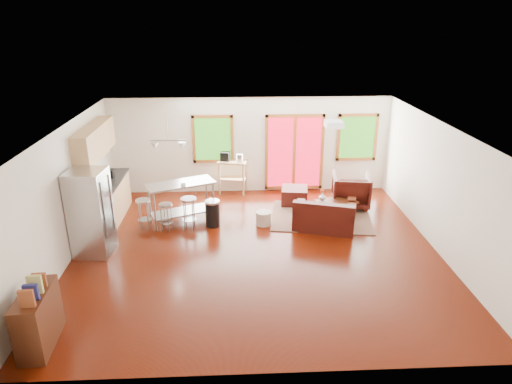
{
  "coord_description": "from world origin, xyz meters",
  "views": [
    {
      "loc": [
        -0.43,
        -8.42,
        4.62
      ],
      "look_at": [
        0.0,
        0.3,
        1.2
      ],
      "focal_mm": 32.0,
      "sensor_mm": 36.0,
      "label": 1
    }
  ],
  "objects_px": {
    "ottoman": "(294,196)",
    "island": "(181,195)",
    "loveseat": "(324,217)",
    "coffee_table": "(336,203)",
    "kitchen_cart": "(232,165)",
    "armchair": "(351,189)",
    "rug": "(321,217)",
    "refrigerator": "(91,213)"
  },
  "relations": [
    {
      "from": "refrigerator",
      "to": "island",
      "type": "distance_m",
      "value": 2.19
    },
    {
      "from": "refrigerator",
      "to": "island",
      "type": "bearing_deg",
      "value": 46.93
    },
    {
      "from": "loveseat",
      "to": "island",
      "type": "relative_size",
      "value": 0.92
    },
    {
      "from": "rug",
      "to": "armchair",
      "type": "height_order",
      "value": "armchair"
    },
    {
      "from": "ottoman",
      "to": "island",
      "type": "relative_size",
      "value": 0.39
    },
    {
      "from": "armchair",
      "to": "island",
      "type": "height_order",
      "value": "island"
    },
    {
      "from": "rug",
      "to": "refrigerator",
      "type": "relative_size",
      "value": 1.32
    },
    {
      "from": "rug",
      "to": "kitchen_cart",
      "type": "distance_m",
      "value": 2.89
    },
    {
      "from": "loveseat",
      "to": "kitchen_cart",
      "type": "relative_size",
      "value": 1.31
    },
    {
      "from": "loveseat",
      "to": "armchair",
      "type": "distance_m",
      "value": 1.6
    },
    {
      "from": "loveseat",
      "to": "kitchen_cart",
      "type": "distance_m",
      "value": 3.22
    },
    {
      "from": "ottoman",
      "to": "refrigerator",
      "type": "xyz_separation_m",
      "value": [
        -4.43,
        -2.4,
        0.68
      ]
    },
    {
      "from": "ottoman",
      "to": "kitchen_cart",
      "type": "bearing_deg",
      "value": 151.96
    },
    {
      "from": "ottoman",
      "to": "loveseat",
      "type": "bearing_deg",
      "value": -72.23
    },
    {
      "from": "armchair",
      "to": "loveseat",
      "type": "bearing_deg",
      "value": 63.7
    },
    {
      "from": "island",
      "to": "kitchen_cart",
      "type": "bearing_deg",
      "value": 57.19
    },
    {
      "from": "rug",
      "to": "coffee_table",
      "type": "height_order",
      "value": "coffee_table"
    },
    {
      "from": "rug",
      "to": "loveseat",
      "type": "distance_m",
      "value": 0.7
    },
    {
      "from": "ottoman",
      "to": "refrigerator",
      "type": "height_order",
      "value": "refrigerator"
    },
    {
      "from": "armchair",
      "to": "refrigerator",
      "type": "relative_size",
      "value": 0.53
    },
    {
      "from": "coffee_table",
      "to": "refrigerator",
      "type": "relative_size",
      "value": 0.61
    },
    {
      "from": "kitchen_cart",
      "to": "refrigerator",
      "type": "bearing_deg",
      "value": -130.83
    },
    {
      "from": "armchair",
      "to": "island",
      "type": "xyz_separation_m",
      "value": [
        -4.2,
        -0.73,
        0.2
      ]
    },
    {
      "from": "island",
      "to": "rug",
      "type": "bearing_deg",
      "value": 1.34
    },
    {
      "from": "rug",
      "to": "refrigerator",
      "type": "xyz_separation_m",
      "value": [
        -4.98,
        -1.51,
        0.88
      ]
    },
    {
      "from": "refrigerator",
      "to": "kitchen_cart",
      "type": "distance_m",
      "value": 4.3
    },
    {
      "from": "loveseat",
      "to": "island",
      "type": "height_order",
      "value": "island"
    },
    {
      "from": "rug",
      "to": "ottoman",
      "type": "height_order",
      "value": "ottoman"
    },
    {
      "from": "coffee_table",
      "to": "ottoman",
      "type": "height_order",
      "value": "ottoman"
    },
    {
      "from": "rug",
      "to": "loveseat",
      "type": "xyz_separation_m",
      "value": [
        -0.06,
        -0.64,
        0.28
      ]
    },
    {
      "from": "kitchen_cart",
      "to": "coffee_table",
      "type": "bearing_deg",
      "value": -32.92
    },
    {
      "from": "ottoman",
      "to": "kitchen_cart",
      "type": "relative_size",
      "value": 0.56
    },
    {
      "from": "rug",
      "to": "armchair",
      "type": "distance_m",
      "value": 1.18
    },
    {
      "from": "rug",
      "to": "kitchen_cart",
      "type": "bearing_deg",
      "value": 141.15
    },
    {
      "from": "coffee_table",
      "to": "armchair",
      "type": "distance_m",
      "value": 0.75
    },
    {
      "from": "rug",
      "to": "loveseat",
      "type": "height_order",
      "value": "loveseat"
    },
    {
      "from": "kitchen_cart",
      "to": "rug",
      "type": "bearing_deg",
      "value": -38.85
    },
    {
      "from": "loveseat",
      "to": "kitchen_cart",
      "type": "xyz_separation_m",
      "value": [
        -2.1,
        2.38,
        0.51
      ]
    },
    {
      "from": "rug",
      "to": "kitchen_cart",
      "type": "xyz_separation_m",
      "value": [
        -2.16,
        1.74,
        0.79
      ]
    },
    {
      "from": "rug",
      "to": "refrigerator",
      "type": "bearing_deg",
      "value": -163.07
    },
    {
      "from": "coffee_table",
      "to": "ottoman",
      "type": "bearing_deg",
      "value": 139.71
    },
    {
      "from": "coffee_table",
      "to": "island",
      "type": "distance_m",
      "value": 3.74
    }
  ]
}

